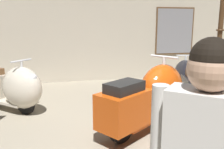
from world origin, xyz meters
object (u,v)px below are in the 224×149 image
(scooter_1, at_px, (152,96))
(scooter_2, at_px, (187,80))
(scooter_0, at_px, (12,88))
(lamppost, at_px, (220,29))

(scooter_1, xyz_separation_m, scooter_2, (1.32, 1.24, -0.08))
(scooter_0, bearing_deg, scooter_2, 41.46)
(scooter_1, height_order, lamppost, lamppost)
(scooter_0, height_order, scooter_1, scooter_1)
(scooter_0, distance_m, scooter_2, 3.62)
(scooter_0, bearing_deg, scooter_1, 13.13)
(scooter_1, distance_m, scooter_2, 1.81)
(lamppost, bearing_deg, scooter_0, -176.60)
(scooter_2, xyz_separation_m, lamppost, (0.89, 0.26, 1.08))
(scooter_1, distance_m, lamppost, 2.85)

